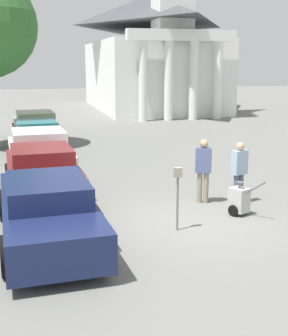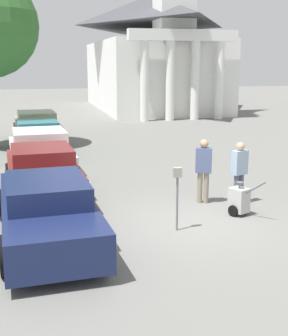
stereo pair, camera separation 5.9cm
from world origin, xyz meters
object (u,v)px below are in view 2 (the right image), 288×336
object	(u,v)px
person_worker	(204,167)
equipment_cart	(239,200)
parked_car_navy	(47,210)
parked_car_teal	(38,138)
parked_car_white	(40,153)
parking_meter	(177,187)
parked_car_maroon	(42,172)
parked_car_sage	(37,127)
church	(153,43)
person_supervisor	(239,169)

from	to	relation	value
person_worker	equipment_cart	size ratio (longest dim) A/B	1.74
parked_car_navy	parked_car_teal	xyz separation A→B (m)	(-0.00, 10.06, -0.01)
parked_car_white	parking_meter	distance (m)	7.15
parked_car_maroon	parked_car_white	world-z (taller)	parked_car_white
parked_car_navy	parked_car_sage	xyz separation A→B (m)	(-0.00, 13.26, 0.03)
parked_car_white	parked_car_teal	xyz separation A→B (m)	(-0.00, 3.63, -0.04)
parked_car_sage	parked_car_teal	bearing A→B (deg)	-93.37
parking_meter	person_worker	size ratio (longest dim) A/B	0.84
parked_car_maroon	parked_car_sage	bearing A→B (deg)	86.63
parked_car_navy	church	xyz separation A→B (m)	(9.48, 27.51, 4.57)
parked_car_white	person_worker	size ratio (longest dim) A/B	2.87
parked_car_teal	parked_car_sage	distance (m)	3.20
parked_car_sage	church	xyz separation A→B (m)	(9.48, 14.24, 4.54)
parking_meter	person_supervisor	distance (m)	2.73
parked_car_navy	person_supervisor	size ratio (longest dim) A/B	3.13
person_worker	person_supervisor	xyz separation A→B (m)	(0.90, -0.30, -0.04)
parked_car_navy	person_worker	size ratio (longest dim) A/B	3.02
parked_car_navy	person_worker	world-z (taller)	person_worker
parked_car_white	person_supervisor	bearing A→B (deg)	-47.64
person_supervisor	equipment_cart	world-z (taller)	person_supervisor
parked_car_navy	parked_car_sage	bearing A→B (deg)	86.63
parked_car_navy	parking_meter	size ratio (longest dim) A/B	3.61
parked_car_white	parked_car_sage	distance (m)	6.83
parked_car_sage	equipment_cart	bearing A→B (deg)	-73.05
parked_car_white	church	xyz separation A→B (m)	(9.48, 21.07, 4.53)
parked_car_maroon	parking_meter	xyz separation A→B (m)	(2.87, -3.64, 0.34)
parked_car_navy	parked_car_teal	world-z (taller)	parked_car_teal
parked_car_navy	person_supervisor	distance (m)	5.31
parked_car_maroon	parked_car_teal	distance (m)	6.53
person_worker	equipment_cart	bearing A→B (deg)	136.90
parked_car_maroon	person_supervisor	bearing A→B (deg)	-25.41
parked_car_maroon	person_supervisor	distance (m)	5.50
church	parked_car_sage	bearing A→B (deg)	-123.66
parked_car_maroon	equipment_cart	size ratio (longest dim) A/B	4.89
parked_car_white	parked_car_teal	bearing A→B (deg)	86.64
person_supervisor	church	bearing A→B (deg)	-119.80
parked_car_white	person_worker	xyz separation A→B (m)	(4.19, -4.66, 0.29)
parking_meter	person_supervisor	size ratio (longest dim) A/B	0.87
equipment_cart	parked_car_sage	bearing A→B (deg)	84.95
parked_car_teal	person_supervisor	xyz separation A→B (m)	(5.09, -8.59, 0.29)
parked_car_white	parked_car_teal	world-z (taller)	parked_car_white
parked_car_maroon	person_supervisor	size ratio (longest dim) A/B	2.91
parked_car_white	equipment_cart	size ratio (longest dim) A/B	5.00
parked_car_teal	person_worker	bearing A→B (deg)	-66.54
person_supervisor	equipment_cart	size ratio (longest dim) A/B	1.68
parked_car_maroon	person_worker	world-z (taller)	person_worker
parked_car_navy	parked_car_teal	bearing A→B (deg)	86.63
parked_car_teal	church	world-z (taller)	church
parked_car_navy	person_worker	bearing A→B (deg)	19.56
person_worker	person_supervisor	size ratio (longest dim) A/B	1.04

